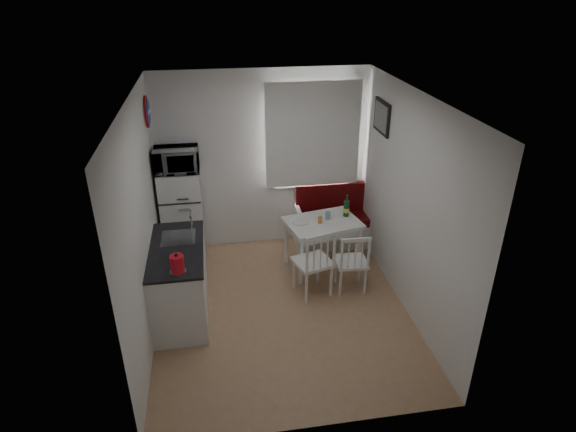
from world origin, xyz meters
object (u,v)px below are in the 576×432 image
kitchen_counter (180,280)px  chair_left (315,257)px  fridge (183,216)px  wine_bottle (347,206)px  dining_table (323,226)px  bench (337,225)px  kettle (177,264)px  chair_right (354,257)px  microwave (176,160)px

kitchen_counter → chair_left: kitchen_counter is taller
fridge → wine_bottle: size_ratio=4.36×
kitchen_counter → dining_table: 2.03m
bench → chair_left: size_ratio=2.36×
bench → dining_table: (-0.38, -0.63, 0.33)m
kettle → dining_table: bearing=34.3°
chair_right → kettle: size_ratio=1.96×
kitchen_counter → microwave: bearing=89.1°
bench → microwave: microwave is taller
chair_left → microwave: microwave is taller
fridge → microwave: bearing=-90.0°
fridge → kettle: size_ratio=5.97×
kitchen_counter → chair_right: 2.14m
bench → fridge: bearing=-177.2°
kitchen_counter → bench: 2.65m
kitchen_counter → chair_left: size_ratio=2.43×
microwave → kettle: size_ratio=2.50×
dining_table → fridge: (-1.87, 0.52, 0.05)m
chair_right → wine_bottle: (0.10, 0.76, 0.36)m
fridge → bench: bearing=2.8°
wine_bottle → microwave: bearing=170.5°
kitchen_counter → fridge: (0.02, 1.24, 0.23)m
fridge → wine_bottle: fridge is taller
bench → dining_table: bench is taller
bench → chair_right: size_ratio=2.84×
microwave → kettle: 1.81m
kitchen_counter → microwave: (0.02, 1.19, 1.08)m
kitchen_counter → chair_right: size_ratio=2.93×
microwave → wine_bottle: microwave is taller
chair_right → fridge: fridge is taller
bench → fridge: (-2.25, -0.11, 0.38)m
microwave → wine_bottle: size_ratio=1.82×
kitchen_counter → kettle: size_ratio=5.74×
bench → fridge: 2.28m
microwave → wine_bottle: 2.35m
dining_table → kitchen_counter: bearing=-171.1°
chair_left → microwave: (-1.62, 1.14, 0.95)m
chair_right → chair_left: bearing=-176.4°
dining_table → microwave: (-1.87, 0.47, 0.89)m
chair_left → kettle: (-1.59, -0.59, 0.44)m
kitchen_counter → dining_table: (1.89, 0.72, 0.18)m
chair_left → chair_right: 0.50m
bench → kettle: size_ratio=5.57×
bench → microwave: 2.57m
wine_bottle → fridge: bearing=169.2°
microwave → chair_right: bearing=-28.0°
chair_right → kettle: (-2.09, -0.60, 0.50)m
bench → kettle: 3.00m
microwave → chair_left: bearing=-35.1°
kitchen_counter → fridge: 1.27m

